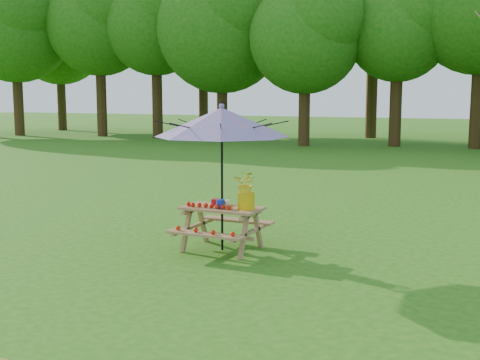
% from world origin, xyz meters
% --- Properties ---
extents(picnic_table, '(1.20, 1.32, 0.67)m').
position_xyz_m(picnic_table, '(3.75, 2.07, 0.33)').
color(picnic_table, '#A46C4A').
rests_on(picnic_table, ground).
extents(patio_umbrella, '(2.56, 2.56, 2.25)m').
position_xyz_m(patio_umbrella, '(3.75, 2.07, 1.95)').
color(patio_umbrella, black).
rests_on(patio_umbrella, ground).
extents(produce_bins, '(0.29, 0.43, 0.13)m').
position_xyz_m(produce_bins, '(3.70, 2.10, 0.72)').
color(produce_bins, red).
rests_on(produce_bins, picnic_table).
extents(tomatoes_row, '(0.77, 0.13, 0.07)m').
position_xyz_m(tomatoes_row, '(3.60, 1.89, 0.71)').
color(tomatoes_row, red).
rests_on(tomatoes_row, picnic_table).
extents(flower_bucket, '(0.34, 0.30, 0.57)m').
position_xyz_m(flower_bucket, '(4.15, 2.06, 0.98)').
color(flower_bucket, '#E7B60C').
rests_on(flower_bucket, picnic_table).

